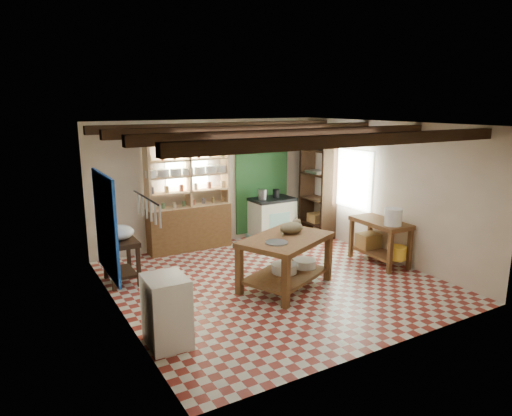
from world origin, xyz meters
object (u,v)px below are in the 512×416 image
stove (272,218)px  prep_table (121,261)px  work_table (285,262)px  white_cabinet (167,311)px  cat (291,228)px  right_counter (379,242)px

stove → prep_table: 3.64m
work_table → stove: 2.76m
white_cabinet → work_table: bearing=20.4°
stove → white_cabinet: size_ratio=1.05×
work_table → stove: size_ratio=1.60×
work_table → prep_table: (-2.24, 1.53, -0.05)m
prep_table → cat: size_ratio=1.83×
prep_table → right_counter: right_counter is taller
work_table → right_counter: work_table is taller
work_table → stove: stove is taller
white_cabinet → cat: bearing=22.0°
work_table → right_counter: bearing=-22.3°
prep_table → white_cabinet: (-0.02, -2.31, 0.07)m
work_table → cat: 0.57m
work_table → cat: size_ratio=3.64×
work_table → right_counter: (2.14, 0.08, -0.01)m
stove → right_counter: bearing=-71.3°
stove → prep_table: stove is taller
work_table → prep_table: bearing=121.4°
stove → work_table: bearing=-118.8°
stove → cat: bearing=-116.2°
prep_table → right_counter: 4.62m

